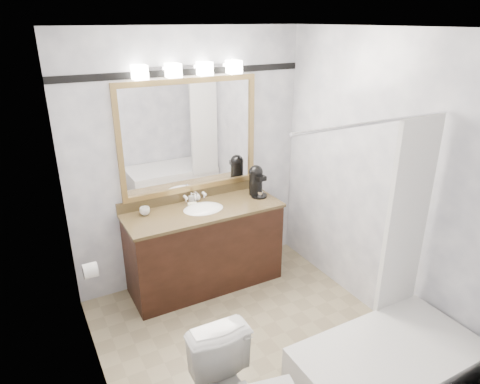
% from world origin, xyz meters
% --- Properties ---
extents(room, '(2.42, 2.62, 2.52)m').
position_xyz_m(room, '(0.00, 0.00, 1.25)').
color(room, gray).
rests_on(room, ground).
extents(vanity, '(1.53, 0.58, 0.97)m').
position_xyz_m(vanity, '(0.00, 1.02, 0.44)').
color(vanity, black).
rests_on(vanity, ground).
extents(mirror, '(1.40, 0.04, 1.10)m').
position_xyz_m(mirror, '(0.00, 1.28, 1.50)').
color(mirror, '#AB894D').
rests_on(mirror, room).
extents(vanity_light_bar, '(1.02, 0.14, 0.12)m').
position_xyz_m(vanity_light_bar, '(0.00, 1.23, 2.13)').
color(vanity_light_bar, silver).
rests_on(vanity_light_bar, room).
extents(accent_stripe, '(2.40, 0.01, 0.06)m').
position_xyz_m(accent_stripe, '(0.00, 1.29, 2.10)').
color(accent_stripe, black).
rests_on(accent_stripe, room).
extents(bathtub, '(1.30, 0.75, 1.96)m').
position_xyz_m(bathtub, '(0.55, -0.90, 0.28)').
color(bathtub, white).
rests_on(bathtub, ground).
extents(tp_roll, '(0.11, 0.12, 0.12)m').
position_xyz_m(tp_roll, '(-1.14, 0.66, 0.70)').
color(tp_roll, white).
rests_on(tp_roll, room).
extents(coffee_maker, '(0.17, 0.21, 0.32)m').
position_xyz_m(coffee_maker, '(0.62, 1.07, 1.02)').
color(coffee_maker, black).
rests_on(coffee_maker, vanity).
extents(cup_left, '(0.12, 0.12, 0.07)m').
position_xyz_m(cup_left, '(-0.53, 1.15, 0.89)').
color(cup_left, white).
rests_on(cup_left, vanity).
extents(soap_bottle_a, '(0.06, 0.06, 0.10)m').
position_xyz_m(soap_bottle_a, '(-0.03, 1.22, 0.90)').
color(soap_bottle_a, white).
rests_on(soap_bottle_a, vanity).
extents(soap_bottle_b, '(0.08, 0.08, 0.08)m').
position_xyz_m(soap_bottle_b, '(0.03, 1.23, 0.89)').
color(soap_bottle_b, white).
rests_on(soap_bottle_b, vanity).
extents(soap_bar, '(0.10, 0.07, 0.03)m').
position_xyz_m(soap_bar, '(-0.06, 1.13, 0.86)').
color(soap_bar, beige).
rests_on(soap_bar, vanity).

